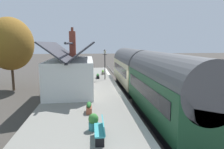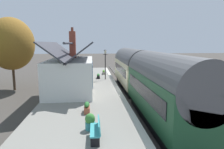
% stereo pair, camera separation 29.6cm
% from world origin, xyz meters
% --- Properties ---
extents(ground_plane, '(160.00, 160.00, 0.00)m').
position_xyz_m(ground_plane, '(0.00, 0.00, 0.00)').
color(ground_plane, '#423D38').
extents(platform, '(32.00, 6.07, 0.85)m').
position_xyz_m(platform, '(0.00, 4.03, 0.43)').
color(platform, gray).
rests_on(platform, ground).
extents(platform_edge_coping, '(32.00, 0.36, 0.02)m').
position_xyz_m(platform_edge_coping, '(0.00, 1.18, 0.86)').
color(platform_edge_coping, beige).
rests_on(platform_edge_coping, platform).
extents(rail_near, '(52.00, 0.08, 0.14)m').
position_xyz_m(rail_near, '(0.00, -1.62, 0.07)').
color(rail_near, gray).
rests_on(rail_near, ground).
extents(rail_far, '(52.00, 0.08, 0.14)m').
position_xyz_m(rail_far, '(0.00, -0.18, 0.07)').
color(rail_far, gray).
rests_on(rail_far, ground).
extents(train, '(19.59, 2.73, 4.32)m').
position_xyz_m(train, '(-0.89, -0.90, 2.22)').
color(train, black).
rests_on(train, ground).
extents(station_building, '(8.05, 3.83, 5.48)m').
position_xyz_m(station_building, '(-0.05, 5.21, 2.34)').
color(station_building, white).
rests_on(station_building, platform).
extents(bench_mid_platform, '(1.42, 0.50, 0.88)m').
position_xyz_m(bench_mid_platform, '(10.45, 3.58, 1.33)').
color(bench_mid_platform, teal).
rests_on(bench_mid_platform, platform).
extents(bench_near_building, '(1.40, 0.45, 0.88)m').
position_xyz_m(bench_near_building, '(-9.44, 3.27, 1.33)').
color(bench_near_building, teal).
rests_on(bench_near_building, platform).
extents(planter_bench_right, '(0.83, 0.32, 0.63)m').
position_xyz_m(planter_bench_right, '(-5.93, 3.75, 1.15)').
color(planter_bench_right, '#9E5138').
rests_on(planter_bench_right, platform).
extents(planter_bench_left, '(1.06, 0.32, 0.55)m').
position_xyz_m(planter_bench_left, '(8.81, 1.93, 1.12)').
color(planter_bench_left, gray).
rests_on(planter_bench_left, platform).
extents(planter_under_sign, '(1.08, 0.32, 0.54)m').
position_xyz_m(planter_under_sign, '(5.76, 2.73, 1.11)').
color(planter_under_sign, black).
rests_on(planter_under_sign, platform).
extents(planter_by_door, '(0.47, 0.47, 0.79)m').
position_xyz_m(planter_by_door, '(-8.37, 3.54, 1.24)').
color(planter_by_door, teal).
rests_on(planter_by_door, platform).
extents(lamp_post_platform, '(0.32, 0.50, 3.38)m').
position_xyz_m(lamp_post_platform, '(4.93, 1.97, 3.23)').
color(lamp_post_platform, black).
rests_on(lamp_post_platform, platform).
extents(tree_behind_building, '(4.78, 4.55, 7.49)m').
position_xyz_m(tree_behind_building, '(4.21, 11.61, 4.82)').
color(tree_behind_building, '#4C3828').
rests_on(tree_behind_building, ground).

